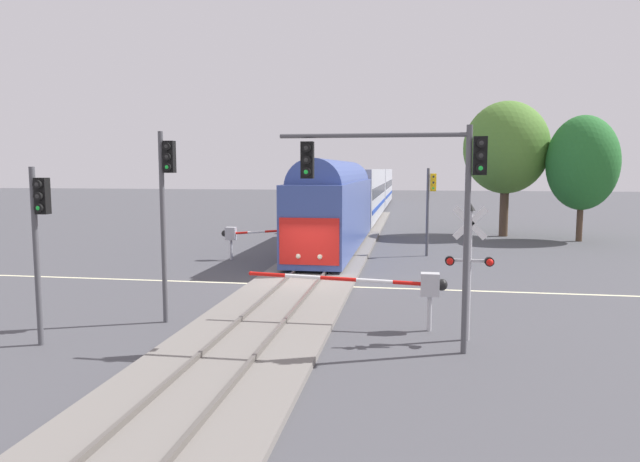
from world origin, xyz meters
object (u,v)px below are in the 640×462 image
(traffic_signal_median, at_px, (166,196))
(crossing_gate_far, at_px, (241,234))
(commuter_train, at_px, (364,192))
(traffic_signal_near_right, at_px, (413,181))
(crossing_signal_mast, at_px, (469,257))
(oak_far_right, at_px, (506,148))
(maple_right_background, at_px, (583,163))
(traffic_signal_near_left, at_px, (39,227))
(traffic_signal_far_side, at_px, (430,197))
(crossing_gate_near, at_px, (405,285))

(traffic_signal_median, bearing_deg, crossing_gate_far, 96.57)
(commuter_train, relative_size, traffic_signal_near_right, 10.58)
(crossing_signal_mast, height_order, oak_far_right, oak_far_right)
(maple_right_background, bearing_deg, crossing_gate_far, -150.67)
(traffic_signal_near_left, height_order, maple_right_background, maple_right_background)
(traffic_signal_near_left, bearing_deg, traffic_signal_far_side, 58.88)
(traffic_signal_median, xyz_separation_m, oak_far_right, (14.45, 26.48, 2.38))
(traffic_signal_far_side, distance_m, oak_far_right, 12.56)
(traffic_signal_near_right, bearing_deg, crossing_gate_near, 94.46)
(crossing_gate_near, height_order, crossing_gate_far, crossing_gate_far)
(commuter_train, xyz_separation_m, maple_right_background, (15.98, -14.11, 2.62))
(commuter_train, bearing_deg, traffic_signal_far_side, -76.08)
(traffic_signal_median, relative_size, maple_right_background, 0.72)
(crossing_signal_mast, relative_size, crossing_gate_far, 0.74)
(commuter_train, xyz_separation_m, crossing_gate_far, (-4.61, -25.68, -1.30))
(crossing_gate_far, height_order, traffic_signal_far_side, traffic_signal_far_side)
(crossing_gate_far, xyz_separation_m, traffic_signal_far_side, (10.21, 3.09, 1.93))
(maple_right_background, bearing_deg, commuter_train, 138.55)
(oak_far_right, bearing_deg, crossing_signal_mast, -100.68)
(traffic_signal_median, distance_m, traffic_signal_far_side, 18.02)
(oak_far_right, bearing_deg, maple_right_background, -25.84)
(traffic_signal_median, xyz_separation_m, traffic_signal_near_left, (-2.46, -2.83, -0.72))
(traffic_signal_near_left, xyz_separation_m, oak_far_right, (16.90, 29.32, 3.11))
(crossing_signal_mast, distance_m, traffic_signal_near_right, 3.00)
(commuter_train, distance_m, traffic_signal_far_side, 23.28)
(commuter_train, distance_m, crossing_signal_mast, 39.28)
(commuter_train, xyz_separation_m, crossing_gate_near, (4.41, -37.96, -1.32))
(crossing_gate_far, distance_m, traffic_signal_near_right, 17.32)
(traffic_signal_near_left, bearing_deg, traffic_signal_median, 49.06)
(crossing_signal_mast, xyz_separation_m, traffic_signal_far_side, (-0.61, 16.19, 0.91))
(commuter_train, bearing_deg, traffic_signal_median, -94.70)
(traffic_signal_near_right, bearing_deg, crossing_signal_mast, 37.01)
(commuter_train, height_order, traffic_signal_near_right, traffic_signal_near_right)
(crossing_gate_far, height_order, maple_right_background, maple_right_background)
(crossing_gate_near, xyz_separation_m, crossing_gate_far, (-9.02, 12.28, 0.02))
(crossing_signal_mast, bearing_deg, crossing_gate_far, 129.55)
(commuter_train, relative_size, oak_far_right, 6.55)
(maple_right_background, relative_size, oak_far_right, 0.87)
(traffic_signal_near_right, height_order, traffic_signal_median, traffic_signal_median)
(traffic_signal_near_right, bearing_deg, traffic_signal_far_side, 86.62)
(crossing_signal_mast, distance_m, maple_right_background, 26.69)
(crossing_gate_far, distance_m, traffic_signal_median, 13.01)
(traffic_signal_median, bearing_deg, traffic_signal_near_right, -12.36)
(maple_right_background, bearing_deg, crossing_signal_mast, -111.60)
(traffic_signal_near_right, bearing_deg, maple_right_background, 66.24)
(traffic_signal_near_left, relative_size, oak_far_right, 0.51)
(traffic_signal_near_left, height_order, traffic_signal_far_side, traffic_signal_near_left)
(traffic_signal_near_left, xyz_separation_m, traffic_signal_far_side, (11.21, 18.57, -0.01))
(traffic_signal_median, height_order, traffic_signal_near_left, traffic_signal_median)
(traffic_signal_far_side, bearing_deg, crossing_gate_far, -163.16)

